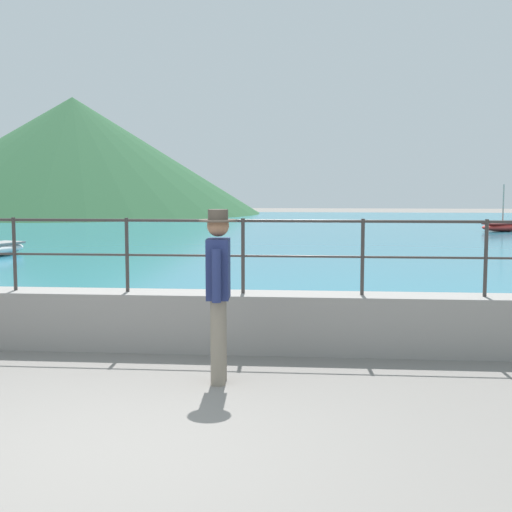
{
  "coord_description": "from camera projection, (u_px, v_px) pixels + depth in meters",
  "views": [
    {
      "loc": [
        1.59,
        -4.92,
        1.97
      ],
      "look_at": [
        0.82,
        3.7,
        1.1
      ],
      "focal_mm": 48.25,
      "sensor_mm": 36.0,
      "label": 1
    }
  ],
  "objects": [
    {
      "name": "lake_water",
      "position": [
        282.0,
        231.0,
        30.82
      ],
      "size": [
        64.0,
        44.32,
        0.06
      ],
      "primitive_type": "cube",
      "color": "teal",
      "rests_on": "ground"
    },
    {
      "name": "promenade_wall",
      "position": [
        185.0,
        321.0,
        8.35
      ],
      "size": [
        20.0,
        0.56,
        0.7
      ],
      "primitive_type": "cube",
      "color": "gray",
      "rests_on": "ground"
    },
    {
      "name": "railing",
      "position": [
        184.0,
        242.0,
        8.25
      ],
      "size": [
        18.44,
        0.04,
        0.9
      ],
      "color": "#383330",
      "rests_on": "promenade_wall"
    },
    {
      "name": "person_walking",
      "position": [
        218.0,
        287.0,
        6.86
      ],
      "size": [
        0.38,
        0.57,
        1.75
      ],
      "color": "slate",
      "rests_on": "ground"
    },
    {
      "name": "hill_main",
      "position": [
        74.0,
        156.0,
        49.92
      ],
      "size": [
        27.37,
        27.37,
        8.45
      ],
      "primitive_type": "cone",
      "color": "#285633",
      "rests_on": "ground"
    },
    {
      "name": "ground_plane",
      "position": [
        105.0,
        448.0,
        5.21
      ],
      "size": [
        120.0,
        120.0,
        0.0
      ],
      "primitive_type": "plane",
      "color": "slate"
    },
    {
      "name": "boat_2",
      "position": [
        504.0,
        227.0,
        29.87
      ],
      "size": [
        2.46,
        1.81,
        2.03
      ],
      "color": "red",
      "rests_on": "lake_water"
    }
  ]
}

